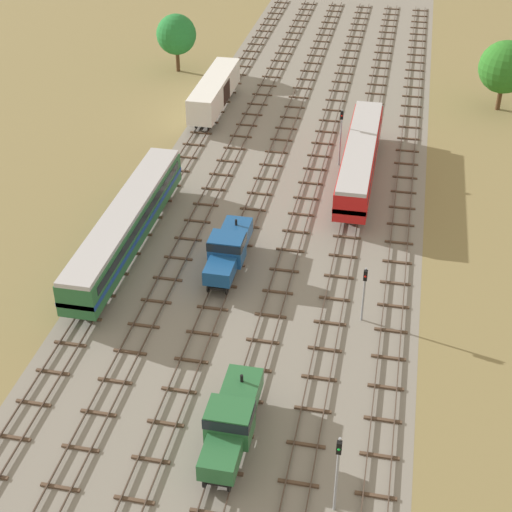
{
  "coord_description": "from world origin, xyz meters",
  "views": [
    {
      "loc": [
        10.18,
        -7.11,
        35.67
      ],
      "look_at": [
        0.0,
        42.99,
        1.5
      ],
      "focal_mm": 54.39,
      "sensor_mm": 36.0,
      "label": 1
    }
  ],
  "objects_px": {
    "shunter_loco_centre_nearest": "(231,420)",
    "diesel_railcar_centre_right_midfar": "(360,157)",
    "freight_boxcar_far_left_far": "(215,91)",
    "signal_post_near": "(338,466)",
    "signal_post_nearest": "(364,288)",
    "shunter_loco_centre_left_near": "(228,249)",
    "passenger_coach_far_left_mid": "(126,223)",
    "signal_post_mid": "(341,131)"
  },
  "relations": [
    {
      "from": "signal_post_nearest",
      "to": "passenger_coach_far_left_mid",
      "type": "bearing_deg",
      "value": 164.11
    },
    {
      "from": "shunter_loco_centre_left_near",
      "to": "signal_post_mid",
      "type": "xyz_separation_m",
      "value": [
        6.65,
        20.17,
        1.73
      ]
    },
    {
      "from": "passenger_coach_far_left_mid",
      "to": "signal_post_mid",
      "type": "bearing_deg",
      "value": 50.71
    },
    {
      "from": "signal_post_nearest",
      "to": "shunter_loco_centre_left_near",
      "type": "bearing_deg",
      "value": 158.1
    },
    {
      "from": "passenger_coach_far_left_mid",
      "to": "signal_post_nearest",
      "type": "distance_m",
      "value": 20.74
    },
    {
      "from": "diesel_railcar_centre_right_midfar",
      "to": "signal_post_near",
      "type": "bearing_deg",
      "value": -86.74
    },
    {
      "from": "passenger_coach_far_left_mid",
      "to": "freight_boxcar_far_left_far",
      "type": "bearing_deg",
      "value": 89.99
    },
    {
      "from": "shunter_loco_centre_nearest",
      "to": "freight_boxcar_far_left_far",
      "type": "height_order",
      "value": "freight_boxcar_far_left_far"
    },
    {
      "from": "shunter_loco_centre_nearest",
      "to": "diesel_railcar_centre_right_midfar",
      "type": "relative_size",
      "value": 0.41
    },
    {
      "from": "shunter_loco_centre_left_near",
      "to": "passenger_coach_far_left_mid",
      "type": "height_order",
      "value": "passenger_coach_far_left_mid"
    },
    {
      "from": "signal_post_near",
      "to": "signal_post_nearest",
      "type": "bearing_deg",
      "value": 90.0
    },
    {
      "from": "diesel_railcar_centre_right_midfar",
      "to": "signal_post_mid",
      "type": "distance_m",
      "value": 3.85
    },
    {
      "from": "diesel_railcar_centre_right_midfar",
      "to": "shunter_loco_centre_left_near",
      "type": "bearing_deg",
      "value": -117.21
    },
    {
      "from": "passenger_coach_far_left_mid",
      "to": "freight_boxcar_far_left_far",
      "type": "xyz_separation_m",
      "value": [
        0.01,
        29.8,
        -0.16
      ]
    },
    {
      "from": "signal_post_near",
      "to": "signal_post_mid",
      "type": "height_order",
      "value": "signal_post_mid"
    },
    {
      "from": "signal_post_near",
      "to": "passenger_coach_far_left_mid",
      "type": "bearing_deg",
      "value": 131.05
    },
    {
      "from": "passenger_coach_far_left_mid",
      "to": "signal_post_nearest",
      "type": "height_order",
      "value": "signal_post_nearest"
    },
    {
      "from": "shunter_loco_centre_nearest",
      "to": "signal_post_mid",
      "type": "relative_size",
      "value": 1.42
    },
    {
      "from": "passenger_coach_far_left_mid",
      "to": "freight_boxcar_far_left_far",
      "type": "relative_size",
      "value": 1.57
    },
    {
      "from": "diesel_railcar_centre_right_midfar",
      "to": "signal_post_nearest",
      "type": "relative_size",
      "value": 4.42
    },
    {
      "from": "shunter_loco_centre_left_near",
      "to": "signal_post_mid",
      "type": "distance_m",
      "value": 21.31
    },
    {
      "from": "passenger_coach_far_left_mid",
      "to": "signal_post_near",
      "type": "height_order",
      "value": "signal_post_near"
    },
    {
      "from": "shunter_loco_centre_nearest",
      "to": "passenger_coach_far_left_mid",
      "type": "relative_size",
      "value": 0.38
    },
    {
      "from": "shunter_loco_centre_left_near",
      "to": "diesel_railcar_centre_right_midfar",
      "type": "xyz_separation_m",
      "value": [
        8.86,
        17.23,
        0.59
      ]
    },
    {
      "from": "diesel_railcar_centre_right_midfar",
      "to": "signal_post_nearest",
      "type": "height_order",
      "value": "signal_post_nearest"
    },
    {
      "from": "shunter_loco_centre_nearest",
      "to": "signal_post_near",
      "type": "xyz_separation_m",
      "value": [
        6.65,
        -3.61,
        1.55
      ]
    },
    {
      "from": "shunter_loco_centre_nearest",
      "to": "signal_post_mid",
      "type": "xyz_separation_m",
      "value": [
        2.22,
        38.24,
        1.73
      ]
    },
    {
      "from": "shunter_loco_centre_nearest",
      "to": "passenger_coach_far_left_mid",
      "type": "distance_m",
      "value": 23.44
    },
    {
      "from": "diesel_railcar_centre_right_midfar",
      "to": "freight_boxcar_far_left_far",
      "type": "height_order",
      "value": "diesel_railcar_centre_right_midfar"
    },
    {
      "from": "shunter_loco_centre_nearest",
      "to": "diesel_railcar_centre_right_midfar",
      "type": "height_order",
      "value": "diesel_railcar_centre_right_midfar"
    },
    {
      "from": "shunter_loco_centre_nearest",
      "to": "signal_post_mid",
      "type": "distance_m",
      "value": 38.35
    },
    {
      "from": "freight_boxcar_far_left_far",
      "to": "signal_post_mid",
      "type": "relative_size",
      "value": 2.36
    },
    {
      "from": "freight_boxcar_far_left_far",
      "to": "signal_post_near",
      "type": "height_order",
      "value": "signal_post_near"
    },
    {
      "from": "shunter_loco_centre_nearest",
      "to": "shunter_loco_centre_left_near",
      "type": "height_order",
      "value": "same"
    },
    {
      "from": "signal_post_mid",
      "to": "shunter_loco_centre_nearest",
      "type": "bearing_deg",
      "value": -93.32
    },
    {
      "from": "freight_boxcar_far_left_far",
      "to": "signal_post_nearest",
      "type": "distance_m",
      "value": 40.7
    },
    {
      "from": "signal_post_near",
      "to": "signal_post_mid",
      "type": "distance_m",
      "value": 42.09
    },
    {
      "from": "diesel_railcar_centre_right_midfar",
      "to": "signal_post_nearest",
      "type": "distance_m",
      "value": 21.8
    },
    {
      "from": "passenger_coach_far_left_mid",
      "to": "shunter_loco_centre_left_near",
      "type": "bearing_deg",
      "value": -7.85
    },
    {
      "from": "shunter_loco_centre_nearest",
      "to": "passenger_coach_far_left_mid",
      "type": "bearing_deg",
      "value": 124.57
    },
    {
      "from": "shunter_loco_centre_nearest",
      "to": "signal_post_nearest",
      "type": "relative_size",
      "value": 1.82
    },
    {
      "from": "signal_post_mid",
      "to": "signal_post_nearest",
      "type": "bearing_deg",
      "value": -79.8
    }
  ]
}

